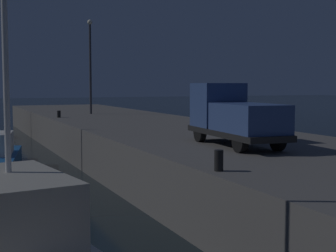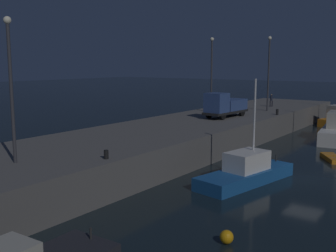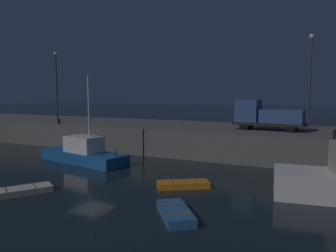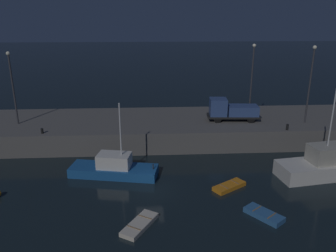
{
  "view_description": "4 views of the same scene",
  "coord_description": "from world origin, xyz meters",
  "px_view_note": "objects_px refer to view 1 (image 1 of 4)",
  "views": [
    {
      "loc": [
        28.61,
        0.62,
        5.11
      ],
      "look_at": [
        3.42,
        11.5,
        2.82
      ],
      "focal_mm": 53.87,
      "sensor_mm": 36.0,
      "label": 1
    },
    {
      "loc": [
        -28.64,
        -8.68,
        8.17
      ],
      "look_at": [
        1.34,
        13.09,
        2.47
      ],
      "focal_mm": 43.67,
      "sensor_mm": 36.0,
      "label": 2
    },
    {
      "loc": [
        14.71,
        -17.7,
        5.6
      ],
      "look_at": [
        0.05,
        12.08,
        2.38
      ],
      "focal_mm": 34.68,
      "sensor_mm": 36.0,
      "label": 3
    },
    {
      "loc": [
        0.11,
        -26.39,
        14.72
      ],
      "look_at": [
        2.32,
        11.72,
        1.94
      ],
      "focal_mm": 36.22,
      "sensor_mm": 36.0,
      "label": 4
    }
  ],
  "objects_px": {
    "bollard_central": "(219,161)",
    "lamp_post_west": "(90,59)",
    "utility_truck": "(233,116)",
    "bollard_west": "(59,114)"
  },
  "relations": [
    {
      "from": "utility_truck",
      "to": "bollard_central",
      "type": "bearing_deg",
      "value": -34.5
    },
    {
      "from": "bollard_west",
      "to": "bollard_central",
      "type": "xyz_separation_m",
      "value": [
        26.64,
        -0.4,
        0.05
      ]
    },
    {
      "from": "lamp_post_west",
      "to": "bollard_west",
      "type": "relative_size",
      "value": 15.1
    },
    {
      "from": "lamp_post_west",
      "to": "bollard_central",
      "type": "relative_size",
      "value": 12.75
    },
    {
      "from": "utility_truck",
      "to": "bollard_west",
      "type": "distance_m",
      "value": 21.49
    },
    {
      "from": "bollard_west",
      "to": "utility_truck",
      "type": "bearing_deg",
      "value": 8.94
    },
    {
      "from": "utility_truck",
      "to": "bollard_west",
      "type": "relative_size",
      "value": 11.36
    },
    {
      "from": "utility_truck",
      "to": "bollard_west",
      "type": "xyz_separation_m",
      "value": [
        -21.21,
        -3.34,
        -1.02
      ]
    },
    {
      "from": "lamp_post_west",
      "to": "utility_truck",
      "type": "distance_m",
      "value": 25.25
    },
    {
      "from": "bollard_central",
      "to": "lamp_post_west",
      "type": "bearing_deg",
      "value": 172.54
    }
  ]
}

